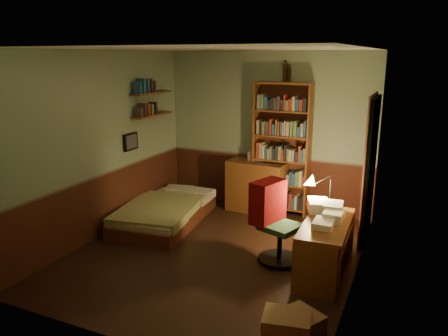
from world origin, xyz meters
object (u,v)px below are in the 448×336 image
at_px(bookshelf, 282,149).
at_px(dresser, 257,186).
at_px(desk_lamp, 331,180).
at_px(mini_stereo, 256,155).
at_px(office_chair, 280,220).
at_px(desk, 325,248).
at_px(bed, 165,205).
at_px(cardboard_box_b, 301,326).
at_px(cardboard_box_a, 286,330).

bearing_deg(bookshelf, dresser, -166.80).
relative_size(bookshelf, desk_lamp, 3.10).
distance_m(mini_stereo, bookshelf, 0.47).
xyz_separation_m(desk_lamp, office_chair, (-0.49, -0.54, -0.44)).
height_order(mini_stereo, desk, mini_stereo).
xyz_separation_m(bookshelf, desk, (1.11, -1.82, -0.74)).
xyz_separation_m(dresser, office_chair, (0.91, -1.66, 0.13)).
bearing_deg(mini_stereo, bookshelf, -22.97).
height_order(bed, bookshelf, bookshelf).
distance_m(dresser, desk_lamp, 1.88).
distance_m(bed, cardboard_box_b, 3.31).
bearing_deg(desk_lamp, bookshelf, 125.48).
distance_m(desk_lamp, cardboard_box_b, 2.12).
distance_m(dresser, mini_stereo, 0.51).
height_order(mini_stereo, cardboard_box_a, mini_stereo).
bearing_deg(dresser, cardboard_box_a, -62.75).
bearing_deg(bookshelf, desk, -58.02).
bearing_deg(cardboard_box_b, desk, 92.69).
bearing_deg(cardboard_box_a, cardboard_box_b, 59.42).
distance_m(bookshelf, desk, 2.25).
bearing_deg(dresser, bookshelf, 15.65).
xyz_separation_m(bed, bookshelf, (1.48, 1.18, 0.79)).
height_order(bed, dresser, dresser).
bearing_deg(office_chair, bed, -176.82).
distance_m(bed, desk_lamp, 2.61).
height_order(bookshelf, cardboard_box_b, bookshelf).
bearing_deg(cardboard_box_a, desk, 88.65).
distance_m(bed, office_chair, 2.11).
relative_size(dresser, desk_lamp, 1.39).
height_order(desk_lamp, office_chair, desk_lamp).
bearing_deg(bookshelf, desk_lamp, -49.32).
height_order(bookshelf, desk, bookshelf).
height_order(dresser, desk_lamp, desk_lamp).
xyz_separation_m(mini_stereo, bookshelf, (0.45, -0.04, 0.15)).
bearing_deg(desk, desk_lamp, 96.78).
height_order(office_chair, cardboard_box_a, office_chair).
bearing_deg(dresser, office_chair, -58.38).
xyz_separation_m(mini_stereo, desk_lamp, (1.47, -1.25, 0.08)).
height_order(bed, desk_lamp, desk_lamp).
bearing_deg(office_chair, desk_lamp, 66.42).
xyz_separation_m(bed, cardboard_box_a, (2.56, -2.12, -0.12)).
relative_size(dresser, mini_stereo, 3.55).
height_order(desk_lamp, cardboard_box_a, desk_lamp).
xyz_separation_m(dresser, mini_stereo, (-0.07, 0.12, 0.49)).
relative_size(desk_lamp, cardboard_box_a, 1.65).
bearing_deg(cardboard_box_b, bed, 143.62).
height_order(bookshelf, office_chair, bookshelf).
distance_m(bookshelf, cardboard_box_a, 3.59).
relative_size(mini_stereo, cardboard_box_a, 0.64).
relative_size(bed, desk, 1.53).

